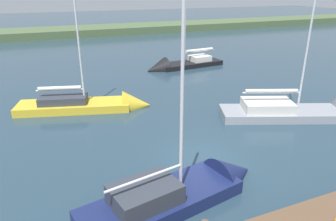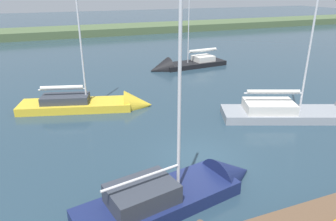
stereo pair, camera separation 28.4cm
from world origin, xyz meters
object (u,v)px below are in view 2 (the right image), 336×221
sailboat_far_right (180,66)px  sailboat_inner_slip (97,105)px  sailboat_near_dock (185,193)px  sailboat_behind_pier (310,115)px

sailboat_far_right → sailboat_inner_slip: bearing=34.4°
sailboat_inner_slip → sailboat_near_dock: size_ratio=1.25×
sailboat_inner_slip → sailboat_behind_pier: 13.71m
sailboat_inner_slip → sailboat_behind_pier: size_ratio=1.01×
sailboat_inner_slip → sailboat_far_right: sailboat_inner_slip is taller
sailboat_behind_pier → sailboat_near_dock: size_ratio=1.24×
sailboat_far_right → sailboat_near_dock: bearing=60.8°
sailboat_behind_pier → sailboat_near_dock: (10.52, 4.32, -0.02)m
sailboat_inner_slip → sailboat_far_right: 12.75m
sailboat_far_right → sailboat_near_dock: sailboat_far_right is taller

